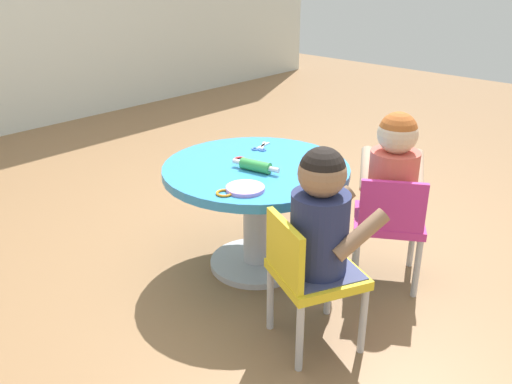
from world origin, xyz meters
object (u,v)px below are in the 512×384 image
Objects in this scene: craft_table at (256,193)px; rolling_pin at (256,166)px; seated_child_right at (394,170)px; seated_child_left at (321,216)px; child_chair_left at (309,274)px; child_chair_right at (389,222)px; craft_scissors at (261,148)px.

rolling_pin is at bearing -138.51° from craft_table.
seated_child_left is at bearing -175.85° from seated_child_right.
child_chair_left is 2.33× the size of rolling_pin.
craft_table is 0.62m from seated_child_right.
child_chair_right is at bearing 0.34° from child_chair_left.
seated_child_right reaches higher than craft_table.
child_chair_left is 0.58m from child_chair_right.
rolling_pin reaches higher than child_chair_left.
seated_child_left is 0.59m from child_chair_right.
craft_scissors is at bearing 54.76° from child_chair_left.
child_chair_left reaches higher than craft_scissors.
child_chair_left is 0.85m from craft_scissors.
rolling_pin is (-0.34, 0.48, 0.23)m from child_chair_right.
child_chair_left is at bearing -125.24° from craft_scissors.
craft_table is 0.61m from child_chair_left.
child_chair_right is (0.58, 0.00, 0.00)m from child_chair_left.
child_chair_right is 0.71m from craft_scissors.
seated_child_left is at bearing -177.85° from child_chair_right.
child_chair_left is 1.05× the size of seated_child_right.
craft_scissors is at bearing 101.69° from seated_child_right.
child_chair_left reaches higher than craft_table.
child_chair_right is at bearing -54.69° from rolling_pin.
child_chair_left and child_chair_right have the same top height.
craft_scissors is (0.48, 0.67, 0.21)m from child_chair_left.
seated_child_left reaches higher than child_chair_right.
child_chair_right is at bearing -60.95° from craft_table.
craft_scissors is at bearing 98.53° from child_chair_right.
child_chair_right is 0.23m from seated_child_right.
rolling_pin is at bearing -141.73° from craft_scissors.
craft_table is 1.64× the size of seated_child_left.
child_chair_left is at bearing -115.96° from rolling_pin.
craft_table is at bearing 122.86° from seated_child_right.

